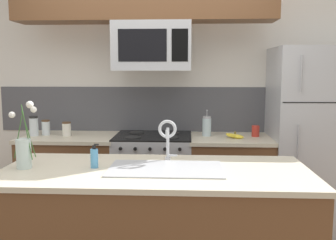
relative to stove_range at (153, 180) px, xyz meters
name	(u,v)px	position (x,y,z in m)	size (l,w,h in m)	color
rear_partition	(184,95)	(0.30, 0.38, 0.84)	(5.20, 0.10, 2.60)	silver
splash_band	(156,109)	(0.00, 0.32, 0.69)	(3.40, 0.01, 0.48)	#4C4C51
back_counter_left	(72,179)	(-0.84, 0.00, -0.01)	(0.96, 0.65, 0.91)	brown
back_counter_right	(230,181)	(0.77, 0.00, -0.01)	(0.81, 0.65, 0.91)	brown
stove_range	(153,180)	(0.00, 0.00, 0.00)	(0.76, 0.64, 0.93)	#A8AAAF
microwave	(153,47)	(0.00, -0.02, 1.33)	(0.74, 0.40, 0.46)	#A8AAAF
refrigerator	(312,139)	(1.57, 0.02, 0.43)	(0.82, 0.74, 1.79)	#A8AAAF
storage_jar_tall	(34,126)	(-1.21, -0.02, 0.55)	(0.09, 0.09, 0.20)	silver
storage_jar_medium	(46,127)	(-1.10, 0.03, 0.53)	(0.08, 0.08, 0.15)	silver
storage_jar_short	(67,129)	(-0.88, -0.01, 0.52)	(0.09, 0.09, 0.14)	silver
banana_bunch	(235,136)	(0.81, -0.06, 0.47)	(0.19, 0.12, 0.08)	yellow
french_press	(207,126)	(0.54, 0.06, 0.55)	(0.09, 0.09, 0.27)	silver
coffee_tin	(256,131)	(1.02, 0.05, 0.50)	(0.08, 0.08, 0.11)	#B22D23
island_counter	(155,234)	(0.13, -1.25, -0.01)	(2.06, 0.87, 0.91)	brown
kitchen_sink	(166,179)	(0.20, -1.25, 0.38)	(0.76, 0.44, 0.16)	#ADAFB5
sink_faucet	(168,134)	(0.20, -1.03, 0.65)	(0.14, 0.14, 0.31)	#B7BABF
dish_soap_bottle	(94,158)	(-0.28, -1.24, 0.52)	(0.06, 0.05, 0.16)	#4C93C6
flower_vase	(24,151)	(-0.75, -1.27, 0.57)	(0.19, 0.13, 0.46)	silver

